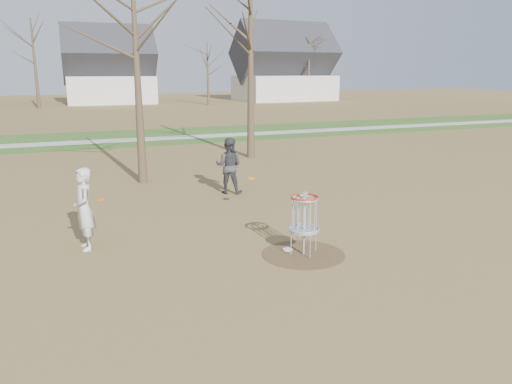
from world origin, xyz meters
The scene contains 11 objects.
ground centered at (0.00, 0.00, 0.00)m, with size 160.00×160.00×0.00m, color brown.
green_band centered at (0.00, 21.00, 0.01)m, with size 160.00×8.00×0.01m, color #2D5119.
footpath centered at (0.00, 20.00, 0.01)m, with size 160.00×1.50×0.01m, color #9E9E99.
dirt_circle centered at (0.00, 0.00, 0.01)m, with size 1.80×1.80×0.01m, color #47331E.
player_standing centered at (-4.32, 2.14, 0.92)m, with size 0.67×0.44×1.84m, color silver.
player_throwing centered at (0.34, 5.89, 0.90)m, with size 0.88×0.68×1.80m, color #37353A.
disc_grounded centered at (-0.21, 0.36, 0.02)m, with size 0.22×0.22×0.02m, color silver.
discs_in_play centered at (-1.82, 2.70, 1.08)m, with size 4.30×1.69×0.20m.
disc_golf_basket centered at (0.00, 0.00, 0.91)m, with size 0.64×0.64×1.35m.
bare_trees centered at (1.78, 35.79, 5.35)m, with size 52.62×44.98×9.00m.
houses_row centered at (4.32, 52.56, 3.52)m, with size 56.51×10.01×7.26m.
Camera 1 is at (-4.77, -9.05, 3.88)m, focal length 35.00 mm.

